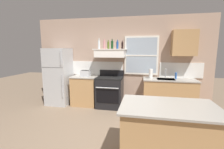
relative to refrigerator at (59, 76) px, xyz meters
The scene contains 19 objects.
ground_plane 2.79m from the refrigerator, 44.08° to the right, with size 16.00×16.00×0.00m, color #7A6651.
back_wall 2.02m from the refrigerator, 11.29° to the left, with size 5.40×0.11×2.70m.
refrigerator is the anchor object (origin of this frame).
counter_left_of_stove 0.95m from the refrigerator, ahead, with size 0.79×0.63×0.91m.
toaster 0.90m from the refrigerator, ahead, with size 0.30×0.20×0.19m.
stove_range 1.70m from the refrigerator, ahead, with size 0.76×0.69×1.09m.
range_hood_shelf 1.81m from the refrigerator, ahead, with size 0.96×0.52×0.24m.
bottle_clear_tall 1.64m from the refrigerator, ahead, with size 0.06×0.06×0.31m.
bottle_rose_pink 1.76m from the refrigerator, ahead, with size 0.07×0.07×0.29m.
bottle_olive_oil_square 1.86m from the refrigerator, ahead, with size 0.06×0.06×0.26m.
bottle_dark_green_wine 1.97m from the refrigerator, ahead, with size 0.07×0.07×0.28m.
bottle_blue_liqueur 2.10m from the refrigerator, ahead, with size 0.07×0.07×0.26m.
bottle_balsamic_dark 2.22m from the refrigerator, ahead, with size 0.06×0.06×0.24m.
counter_right_with_sink 3.38m from the refrigerator, ahead, with size 1.43×0.63×0.91m.
sink_faucet 3.26m from the refrigerator, ahead, with size 0.03×0.17×0.28m.
paper_towel_roll 2.84m from the refrigerator, ahead, with size 0.11×0.11×0.27m, color white.
dish_soap_bottle 3.54m from the refrigerator, ahead, with size 0.06×0.06×0.18m, color blue.
kitchen_island 3.72m from the refrigerator, 35.74° to the right, with size 1.40×0.90×0.91m.
upper_cabinet_right 3.84m from the refrigerator, ahead, with size 0.64×0.32×0.70m.
Camera 1 is at (0.71, -2.59, 1.70)m, focal length 24.89 mm.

